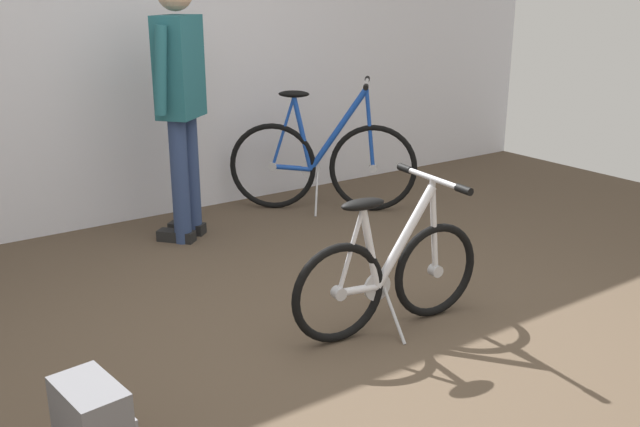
% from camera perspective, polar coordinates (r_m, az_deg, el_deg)
% --- Properties ---
extents(ground_plane, '(7.65, 7.65, 0.00)m').
position_cam_1_polar(ground_plane, '(3.22, 1.15, -11.27)').
color(ground_plane, brown).
extents(back_wall, '(7.65, 0.10, 2.68)m').
position_cam_1_polar(back_wall, '(4.99, -15.92, 14.49)').
color(back_wall, silver).
rests_on(back_wall, ground_plane).
extents(folding_bike_foreground, '(1.03, 0.53, 0.73)m').
position_cam_1_polar(folding_bike_foreground, '(3.35, 5.55, -4.72)').
color(folding_bike_foreground, black).
rests_on(folding_bike_foreground, ground_plane).
extents(display_bike_left, '(1.07, 0.90, 0.95)m').
position_cam_1_polar(display_bike_left, '(5.14, 0.20, 4.18)').
color(display_bike_left, black).
rests_on(display_bike_left, ground_plane).
extents(visitor_near_wall, '(0.42, 0.39, 1.64)m').
position_cam_1_polar(visitor_near_wall, '(4.50, -11.16, 9.39)').
color(visitor_near_wall, navy).
rests_on(visitor_near_wall, ground_plane).
extents(backpack_on_floor, '(0.23, 0.31, 0.31)m').
position_cam_1_polar(backpack_on_floor, '(2.61, -17.70, -15.90)').
color(backpack_on_floor, slate).
rests_on(backpack_on_floor, ground_plane).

